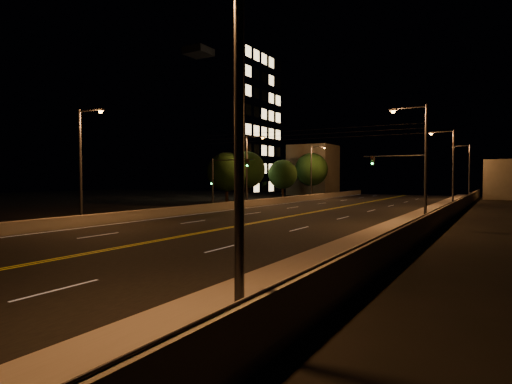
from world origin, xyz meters
The scene contains 24 objects.
road centered at (0.00, 20.00, 0.01)m, with size 18.00×120.00×0.02m, color black.
sidewalk centered at (10.80, 20.00, 0.15)m, with size 3.60×120.00×0.30m, color gray.
curb centered at (8.93, 20.00, 0.07)m, with size 0.14×120.00×0.15m, color gray.
parapet_wall centered at (12.45, 20.00, 0.80)m, with size 0.30×120.00×1.00m, color #A79E8B.
jersey_barrier centered at (-9.35, 20.00, 0.41)m, with size 0.45×120.00×0.81m, color #A79E8B.
distant_building_right centered at (16.50, 73.11, 3.12)m, with size 6.00×10.00×6.23m, color slate.
distant_building_left centered at (-16.00, 71.22, 4.85)m, with size 8.00×8.00×9.70m, color slate.
parapet_rail centered at (12.45, 20.00, 1.33)m, with size 0.06×0.06×120.00m, color black.
lane_markings centered at (0.00, 19.93, 0.02)m, with size 17.32×116.00×0.00m.
streetlight_0 centered at (11.50, 0.49, 4.89)m, with size 2.55×0.28×8.39m.
streetlight_1 centered at (11.50, 23.88, 4.89)m, with size 2.55×0.28×8.39m.
streetlight_2 centered at (11.50, 41.63, 4.89)m, with size 2.55×0.28×8.39m.
streetlight_3 centered at (11.50, 64.88, 4.89)m, with size 2.55×0.28×8.39m.
streetlight_4 centered at (-9.90, 13.67, 4.89)m, with size 2.55×0.28×8.39m.
streetlight_5 centered at (-9.90, 36.72, 4.89)m, with size 2.55×0.28×8.39m.
streetlight_6 centered at (-9.90, 56.38, 4.89)m, with size 2.55×0.28×8.39m.
traffic_signal_right centered at (9.92, 29.33, 3.50)m, with size 5.11×0.31×5.44m.
traffic_signal_left centered at (-8.72, 29.33, 3.50)m, with size 5.11×0.31×5.44m.
overhead_wires centered at (0.00, 29.50, 7.40)m, with size 22.00×0.03×0.83m.
building_tower centered at (-28.55, 51.21, 12.03)m, with size 24.00×15.00×25.21m.
tree_0 centered at (-13.34, 37.16, 4.13)m, with size 4.84×4.84×6.56m.
tree_1 centered at (-16.20, 46.55, 4.58)m, with size 5.36×5.36×7.27m.
tree_2 centered at (-14.07, 54.06, 3.93)m, with size 4.61×4.61×6.24m.
tree_3 centered at (-12.19, 61.22, 4.81)m, with size 5.63×5.63×7.63m.
Camera 1 is at (16.38, -6.70, 3.50)m, focal length 30.00 mm.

